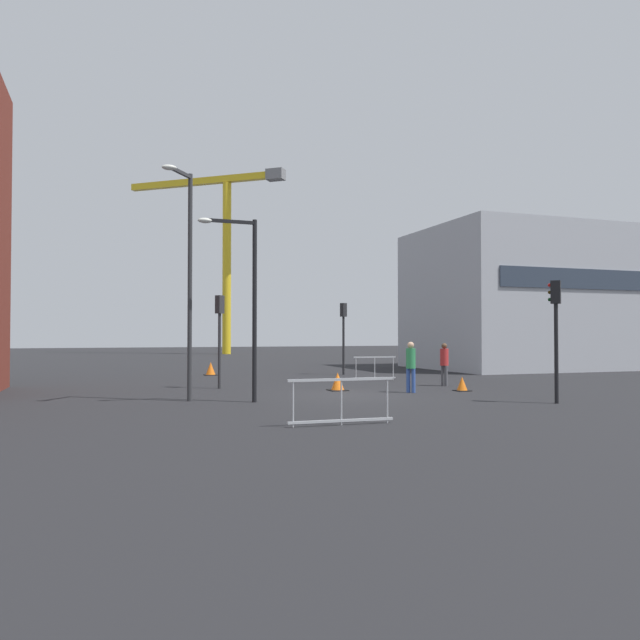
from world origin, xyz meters
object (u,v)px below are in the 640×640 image
at_px(traffic_light_verge, 344,326).
at_px(streetlamp_short, 246,291).
at_px(traffic_light_far, 556,320).
at_px(traffic_cone_striped, 462,384).
at_px(traffic_light_median, 220,325).
at_px(pedestrian_walking, 411,363).
at_px(pedestrian_waiting, 444,361).
at_px(traffic_cone_by_barrier, 338,382).
at_px(construction_crane, 223,230).
at_px(streetlamp_tall, 187,267).
at_px(traffic_cone_orange, 211,369).

bearing_deg(traffic_light_verge, streetlamp_short, -124.20).
relative_size(traffic_light_far, traffic_cone_striped, 6.96).
distance_m(traffic_light_far, traffic_light_median, 12.16).
bearing_deg(traffic_light_median, pedestrian_walking, -32.27).
bearing_deg(pedestrian_waiting, traffic_cone_by_barrier, -174.01).
xyz_separation_m(traffic_light_far, traffic_cone_by_barrier, (-4.77, 6.13, -2.20)).
relative_size(construction_crane, traffic_cone_by_barrier, 28.40).
xyz_separation_m(construction_crane, traffic_light_far, (1.43, -49.29, -10.53)).
relative_size(construction_crane, traffic_light_verge, 5.14).
bearing_deg(traffic_cone_striped, streetlamp_tall, -178.37).
height_order(traffic_light_median, traffic_cone_by_barrier, traffic_light_median).
bearing_deg(pedestrian_waiting, traffic_cone_striped, -103.92).
bearing_deg(streetlamp_tall, pedestrian_waiting, 13.14).
bearing_deg(traffic_cone_by_barrier, pedestrian_waiting, 5.99).
height_order(traffic_light_far, traffic_light_median, traffic_light_far).
bearing_deg(streetlamp_tall, traffic_light_verge, 47.94).
distance_m(streetlamp_short, traffic_cone_by_barrier, 5.85).
relative_size(traffic_light_median, traffic_cone_by_barrier, 5.37).
bearing_deg(traffic_light_far, construction_crane, 91.66).
bearing_deg(traffic_light_verge, construction_crane, 90.17).
xyz_separation_m(traffic_light_far, pedestrian_walking, (-2.57, 4.52, -1.45)).
height_order(traffic_light_far, traffic_cone_striped, traffic_light_far).
bearing_deg(streetlamp_tall, streetlamp_short, -26.74).
xyz_separation_m(streetlamp_short, traffic_cone_by_barrier, (4.07, 2.82, -3.12)).
distance_m(traffic_light_verge, traffic_cone_by_barrier, 9.19).
distance_m(construction_crane, traffic_cone_orange, 36.01).
distance_m(traffic_cone_by_barrier, traffic_cone_orange, 10.57).
relative_size(streetlamp_tall, traffic_cone_striped, 13.38).
bearing_deg(construction_crane, pedestrian_walking, -91.46).
bearing_deg(construction_crane, traffic_light_median, -100.18).
height_order(pedestrian_waiting, traffic_cone_orange, pedestrian_waiting).
relative_size(traffic_light_median, traffic_cone_striped, 6.72).
xyz_separation_m(streetlamp_tall, traffic_cone_orange, (2.65, 12.06, -3.87)).
relative_size(construction_crane, traffic_cone_orange, 28.46).
bearing_deg(traffic_light_median, streetlamp_short, -90.79).
bearing_deg(traffic_light_far, traffic_light_median, 136.13).
relative_size(streetlamp_short, traffic_light_far, 1.52).
bearing_deg(traffic_light_far, traffic_cone_striped, 96.38).
height_order(traffic_light_far, traffic_cone_orange, traffic_light_far).
height_order(pedestrian_walking, traffic_cone_orange, pedestrian_walking).
distance_m(streetlamp_short, pedestrian_walking, 6.81).
height_order(pedestrian_walking, pedestrian_waiting, pedestrian_walking).
distance_m(streetlamp_short, traffic_light_verge, 13.39).
relative_size(streetlamp_short, pedestrian_waiting, 3.26).
distance_m(streetlamp_short, traffic_light_median, 5.21).
height_order(construction_crane, streetlamp_tall, construction_crane).
height_order(traffic_light_verge, pedestrian_walking, traffic_light_verge).
xyz_separation_m(streetlamp_tall, traffic_cone_striped, (10.03, 0.28, -3.94)).
bearing_deg(construction_crane, traffic_light_verge, -89.83).
distance_m(traffic_light_far, traffic_cone_orange, 18.17).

